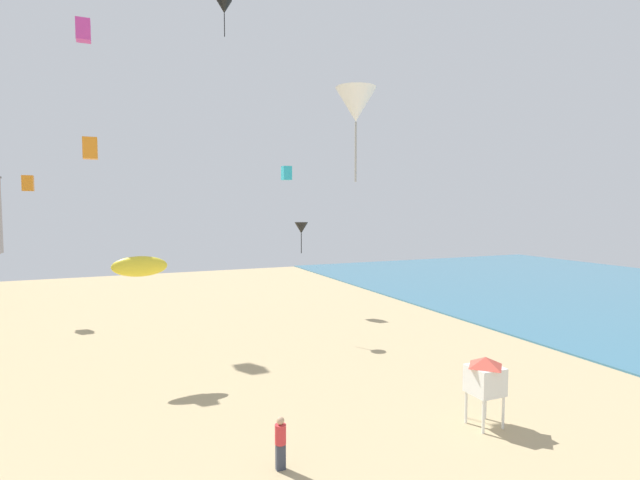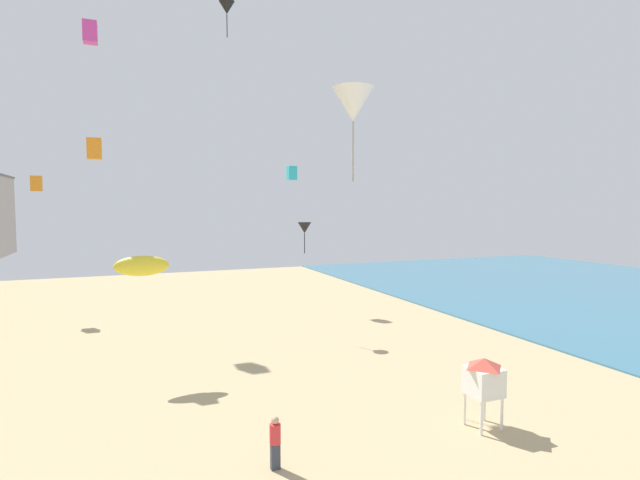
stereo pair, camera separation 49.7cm
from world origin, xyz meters
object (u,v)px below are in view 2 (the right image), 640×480
object	(u,v)px
lifeguard_stand	(484,378)
kite_white_delta	(353,105)
kite_black_delta_2	(227,8)
kite_orange_box	(36,184)
kite_yellow_parafoil	(142,266)
kite_magenta_box	(90,32)
kite_cyan_box	(292,173)
kite_black_delta	(305,228)
kite_flyer	(275,440)
kite_orange_box_2	(94,149)

from	to	relation	value
lifeguard_stand	kite_white_delta	distance (m)	10.71
kite_black_delta_2	kite_orange_box	world-z (taller)	kite_black_delta_2
kite_yellow_parafoil	kite_magenta_box	bearing A→B (deg)	101.16
lifeguard_stand	kite_cyan_box	distance (m)	24.66
kite_black_delta	kite_black_delta_2	xyz separation A→B (m)	(-4.97, -1.88, 11.60)
kite_flyer	kite_white_delta	xyz separation A→B (m)	(3.34, 1.61, 10.53)
kite_orange_box_2	kite_yellow_parafoil	bearing A→B (deg)	-61.29
kite_orange_box	kite_cyan_box	size ratio (longest dim) A/B	1.03
kite_white_delta	kite_orange_box	distance (m)	28.66
kite_magenta_box	lifeguard_stand	bearing A→B (deg)	-59.28
lifeguard_stand	kite_orange_box_2	distance (m)	21.15
kite_magenta_box	kite_orange_box_2	size ratio (longest dim) A/B	1.30
kite_black_delta	kite_orange_box_2	size ratio (longest dim) A/B	1.78
kite_black_delta	kite_black_delta_2	world-z (taller)	kite_black_delta_2
kite_magenta_box	kite_black_delta_2	bearing A→B (deg)	-56.32
kite_yellow_parafoil	kite_white_delta	size ratio (longest dim) A/B	0.76
kite_magenta_box	kite_orange_box	size ratio (longest dim) A/B	1.25
kite_black_delta_2	kite_magenta_box	size ratio (longest dim) A/B	1.32
lifeguard_stand	kite_black_delta_2	bearing A→B (deg)	99.34
kite_orange_box	kite_orange_box_2	bearing A→B (deg)	-71.03
kite_black_delta_2	kite_orange_box	bearing A→B (deg)	126.84
kite_black_delta	kite_orange_box	xyz separation A→B (m)	(-16.05, 12.90, 2.98)
kite_black_delta	kite_cyan_box	size ratio (longest dim) A/B	1.76
kite_white_delta	kite_cyan_box	world-z (taller)	kite_white_delta
kite_flyer	kite_orange_box_2	distance (m)	17.83
kite_black_delta	kite_white_delta	distance (m)	13.62
kite_black_delta_2	kite_orange_box_2	bearing A→B (deg)	166.30
kite_yellow_parafoil	kite_cyan_box	xyz separation A→B (m)	(11.68, 12.80, 5.41)
kite_flyer	kite_black_delta_2	world-z (taller)	kite_black_delta_2
kite_orange_box_2	lifeguard_stand	bearing A→B (deg)	-46.71
lifeguard_stand	kite_black_delta	size ratio (longest dim) A/B	1.34
lifeguard_stand	kite_black_delta	xyz separation A→B (m)	(-1.59, 14.20, 4.84)
kite_black_delta_2	kite_yellow_parafoil	size ratio (longest dim) A/B	0.76
lifeguard_stand	kite_yellow_parafoil	world-z (taller)	kite_yellow_parafoil
kite_black_delta	kite_orange_box	size ratio (longest dim) A/B	1.71
kite_flyer	kite_magenta_box	distance (m)	29.94
lifeguard_stand	kite_magenta_box	bearing A→B (deg)	102.02
kite_yellow_parafoil	kite_white_delta	xyz separation A→B (m)	(6.70, -8.47, 6.23)
kite_white_delta	kite_orange_box	size ratio (longest dim) A/B	2.88
kite_cyan_box	kite_orange_box_2	size ratio (longest dim) A/B	1.01
kite_yellow_parafoil	kite_orange_box_2	world-z (taller)	kite_orange_box_2
kite_orange_box	kite_orange_box_2	size ratio (longest dim) A/B	1.04
kite_cyan_box	kite_magenta_box	bearing A→B (deg)	-179.26
kite_magenta_box	kite_flyer	bearing A→B (deg)	-75.55
kite_white_delta	kite_orange_box	xyz separation A→B (m)	(-13.26, 25.35, -1.79)
kite_flyer	kite_orange_box_2	size ratio (longest dim) A/B	1.53
kite_black_delta	kite_cyan_box	xyz separation A→B (m)	(2.19, 8.82, 3.95)
kite_cyan_box	kite_flyer	bearing A→B (deg)	-109.99
lifeguard_stand	kite_orange_box_2	bearing A→B (deg)	114.58
kite_yellow_parafoil	kite_orange_box	world-z (taller)	kite_orange_box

